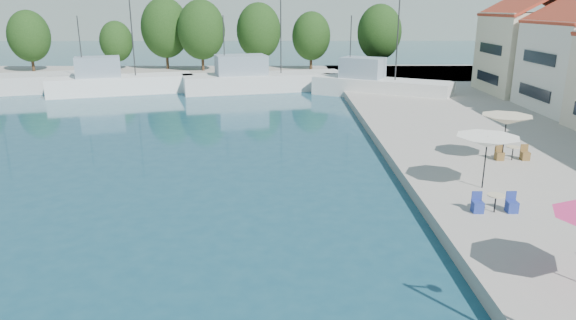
{
  "coord_description": "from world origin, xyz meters",
  "views": [
    {
      "loc": [
        0.03,
        1.58,
        8.63
      ],
      "look_at": [
        0.24,
        26.0,
        1.31
      ],
      "focal_mm": 32.0,
      "sensor_mm": 36.0,
      "label": 1
    }
  ],
  "objects_px": {
    "umbrella_white": "(487,142)",
    "trawler_02": "(118,83)",
    "trawler_04": "(378,86)",
    "trawler_03": "(261,81)",
    "umbrella_cream": "(507,120)"
  },
  "relations": [
    {
      "from": "trawler_04",
      "to": "trawler_03",
      "type": "bearing_deg",
      "value": -170.29
    },
    {
      "from": "trawler_02",
      "to": "trawler_04",
      "type": "bearing_deg",
      "value": -23.14
    },
    {
      "from": "trawler_04",
      "to": "umbrella_white",
      "type": "height_order",
      "value": "trawler_04"
    },
    {
      "from": "umbrella_white",
      "to": "trawler_02",
      "type": "bearing_deg",
      "value": 130.49
    },
    {
      "from": "trawler_03",
      "to": "trawler_02",
      "type": "bearing_deg",
      "value": 172.55
    },
    {
      "from": "trawler_03",
      "to": "umbrella_cream",
      "type": "xyz_separation_m",
      "value": [
        14.21,
        -28.31,
        1.8
      ]
    },
    {
      "from": "trawler_02",
      "to": "trawler_04",
      "type": "xyz_separation_m",
      "value": [
        26.45,
        -2.28,
        0.0
      ]
    },
    {
      "from": "umbrella_cream",
      "to": "trawler_02",
      "type": "bearing_deg",
      "value": 137.51
    },
    {
      "from": "trawler_04",
      "to": "umbrella_white",
      "type": "relative_size",
      "value": 4.77
    },
    {
      "from": "trawler_02",
      "to": "umbrella_cream",
      "type": "relative_size",
      "value": 5.56
    },
    {
      "from": "umbrella_cream",
      "to": "umbrella_white",
      "type": "bearing_deg",
      "value": -121.83
    },
    {
      "from": "trawler_03",
      "to": "trawler_04",
      "type": "bearing_deg",
      "value": -33.72
    },
    {
      "from": "trawler_02",
      "to": "umbrella_white",
      "type": "xyz_separation_m",
      "value": [
        26.27,
        -30.77,
        1.73
      ]
    },
    {
      "from": "trawler_02",
      "to": "trawler_03",
      "type": "bearing_deg",
      "value": -11.18
    },
    {
      "from": "trawler_03",
      "to": "umbrella_cream",
      "type": "relative_size",
      "value": 6.69
    }
  ]
}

